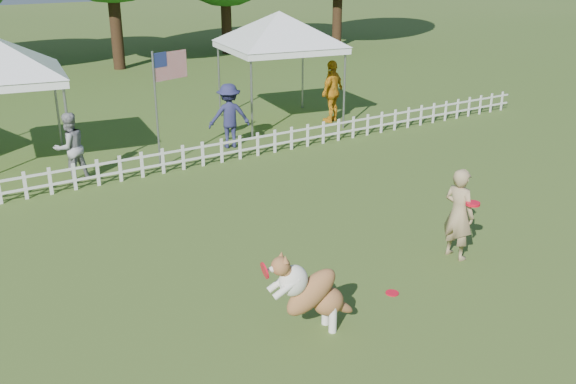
% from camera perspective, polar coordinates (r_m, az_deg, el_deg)
% --- Properties ---
extents(ground, '(120.00, 120.00, 0.00)m').
position_cam_1_polar(ground, '(9.83, 9.19, -8.88)').
color(ground, '#35561B').
rests_on(ground, ground).
extents(picket_fence, '(22.00, 0.08, 0.60)m').
position_cam_1_polar(picket_fence, '(15.18, -8.44, 3.21)').
color(picket_fence, white).
rests_on(picket_fence, ground).
extents(handler, '(0.42, 0.59, 1.55)m').
position_cam_1_polar(handler, '(10.84, 14.93, -1.88)').
color(handler, '#A18760').
rests_on(handler, ground).
extents(dog, '(1.23, 0.58, 1.22)m').
position_cam_1_polar(dog, '(8.52, 2.19, -8.87)').
color(dog, brown).
rests_on(dog, ground).
extents(frisbee_on_turf, '(0.25, 0.25, 0.02)m').
position_cam_1_polar(frisbee_on_turf, '(9.82, 9.24, -8.85)').
color(frisbee_on_turf, red).
rests_on(frisbee_on_turf, ground).
extents(canopy_tent_right, '(3.47, 3.47, 3.13)m').
position_cam_1_polar(canopy_tent_right, '(18.92, -0.77, 10.85)').
color(canopy_tent_right, white).
rests_on(canopy_tent_right, ground).
extents(flag_pole, '(1.03, 0.42, 2.72)m').
position_cam_1_polar(flag_pole, '(15.04, -11.61, 7.03)').
color(flag_pole, gray).
rests_on(flag_pole, ground).
extents(spectator_a, '(0.88, 0.76, 1.54)m').
position_cam_1_polar(spectator_a, '(14.82, -18.81, 3.77)').
color(spectator_a, gray).
rests_on(spectator_a, ground).
extents(spectator_b, '(1.20, 0.88, 1.66)m').
position_cam_1_polar(spectator_b, '(16.60, -5.25, 6.76)').
color(spectator_b, '#23244C').
rests_on(spectator_b, ground).
extents(spectator_c, '(1.16, 0.85, 1.82)m').
position_cam_1_polar(spectator_c, '(19.13, 3.96, 8.92)').
color(spectator_c, orange).
rests_on(spectator_c, ground).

